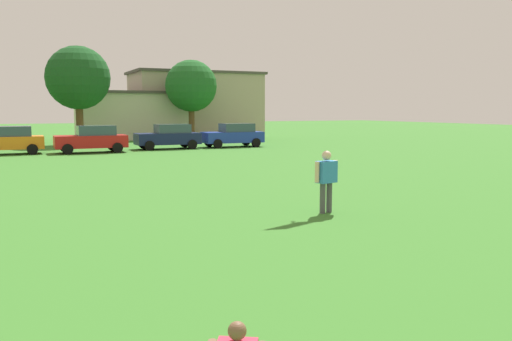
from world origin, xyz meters
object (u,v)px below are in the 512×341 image
object	(u,v)px
adult_bystander	(326,176)
tree_right	(78,78)
parked_car_red_2	(92,139)
parked_car_blue_4	(233,135)
parked_car_orange_1	(7,140)
tree_far_right	(191,86)
parked_car_navy_3	(169,136)

from	to	relation	value
adult_bystander	tree_right	distance (m)	30.99
parked_car_red_2	tree_right	bearing A→B (deg)	-91.20
parked_car_blue_4	parked_car_red_2	bearing A→B (deg)	5.82
adult_bystander	parked_car_blue_4	xyz separation A→B (m)	(7.00, 23.50, -0.11)
adult_bystander	parked_car_orange_1	xyz separation A→B (m)	(-7.76, 23.30, -0.11)
parked_car_red_2	tree_far_right	distance (m)	14.39
parked_car_red_2	tree_right	distance (m)	9.12
parked_car_navy_3	parked_car_blue_4	size ratio (longest dim) A/B	1.00
parked_car_red_2	parked_car_blue_4	xyz separation A→B (m)	(9.92, 1.01, 0.00)
adult_bystander	parked_car_blue_4	distance (m)	24.53
parked_car_blue_4	parked_car_navy_3	bearing A→B (deg)	-0.58
parked_car_navy_3	parked_car_blue_4	distance (m)	4.75
parked_car_navy_3	tree_right	size ratio (longest dim) A/B	0.58
parked_car_navy_3	tree_right	xyz separation A→B (m)	(-5.00, 7.05, 4.17)
parked_car_navy_3	parked_car_blue_4	xyz separation A→B (m)	(4.75, -0.05, 0.00)
parked_car_red_2	parked_car_navy_3	world-z (taller)	same
tree_right	adult_bystander	bearing A→B (deg)	-84.87
parked_car_red_2	parked_car_blue_4	size ratio (longest dim) A/B	1.00
adult_bystander	parked_car_navy_3	size ratio (longest dim) A/B	0.38
parked_car_blue_4	tree_far_right	bearing A→B (deg)	-88.27
parked_car_orange_1	parked_car_blue_4	world-z (taller)	same
parked_car_navy_3	parked_car_blue_4	bearing A→B (deg)	179.42
parked_car_red_2	adult_bystander	bearing A→B (deg)	97.39
adult_bystander	parked_car_red_2	world-z (taller)	parked_car_red_2
adult_bystander	parked_car_red_2	size ratio (longest dim) A/B	0.38
tree_right	parked_car_orange_1	bearing A→B (deg)	-124.45
parked_car_navy_3	tree_far_right	distance (m)	10.67
parked_car_blue_4	tree_far_right	world-z (taller)	tree_far_right
parked_car_navy_3	adult_bystander	bearing A→B (deg)	84.52
parked_car_navy_3	tree_right	bearing A→B (deg)	-54.63
adult_bystander	parked_car_red_2	xyz separation A→B (m)	(-2.92, 22.49, -0.11)
tree_far_right	parked_car_navy_3	bearing A→B (deg)	-116.70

